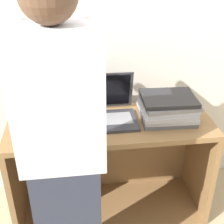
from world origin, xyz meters
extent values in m
cube|color=silver|center=(0.00, 0.62, 1.20)|extent=(8.00, 0.05, 2.40)
cube|color=olive|center=(0.00, 0.26, 0.74)|extent=(1.34, 0.51, 0.04)
cube|color=olive|center=(0.00, 0.26, 0.02)|extent=(1.34, 0.51, 0.04)
cube|color=olive|center=(-0.65, 0.26, 0.38)|extent=(0.04, 0.51, 0.69)
cube|color=olive|center=(0.65, 0.26, 0.38)|extent=(0.04, 0.51, 0.69)
cube|color=olive|center=(0.00, 0.49, 0.38)|extent=(1.26, 0.04, 0.69)
cube|color=#333338|center=(0.00, 0.26, 0.77)|extent=(0.34, 0.27, 0.02)
cube|color=gray|center=(0.00, 0.27, 0.78)|extent=(0.28, 0.15, 0.00)
cube|color=#333338|center=(0.00, 0.42, 0.91)|extent=(0.34, 0.06, 0.27)
cube|color=black|center=(0.00, 0.41, 0.91)|extent=(0.30, 0.05, 0.23)
cube|color=#232326|center=(-0.38, 0.26, 0.77)|extent=(0.35, 0.28, 0.03)
cube|color=gray|center=(-0.38, 0.26, 0.80)|extent=(0.35, 0.28, 0.03)
cube|color=slate|center=(-0.37, 0.25, 0.83)|extent=(0.35, 0.28, 0.03)
cube|color=#B7B7BC|center=(-0.38, 0.25, 0.85)|extent=(0.35, 0.28, 0.03)
cube|color=gray|center=(-0.37, 0.26, 0.88)|extent=(0.35, 0.29, 0.03)
cube|color=slate|center=(-0.38, 0.26, 0.91)|extent=(0.34, 0.27, 0.03)
cube|color=slate|center=(0.37, 0.25, 0.77)|extent=(0.35, 0.28, 0.03)
cube|color=#B7B7BC|center=(0.38, 0.25, 0.80)|extent=(0.35, 0.29, 0.03)
cube|color=#B7B7BC|center=(0.37, 0.25, 0.83)|extent=(0.34, 0.27, 0.03)
cube|color=#B7B7BC|center=(0.38, 0.26, 0.85)|extent=(0.35, 0.28, 0.03)
cube|color=gray|center=(0.38, 0.26, 0.88)|extent=(0.35, 0.28, 0.03)
cube|color=#232326|center=(0.38, 0.26, 0.91)|extent=(0.35, 0.28, 0.03)
cube|color=#2D3342|center=(-0.29, -0.24, 0.42)|extent=(0.34, 0.20, 0.84)
cube|color=white|center=(-0.29, -0.24, 1.18)|extent=(0.40, 0.20, 0.67)
cylinder|color=brown|center=(-0.45, 0.02, 1.41)|extent=(0.07, 0.32, 0.07)
cylinder|color=brown|center=(-0.13, 0.02, 1.41)|extent=(0.07, 0.32, 0.07)
cube|color=red|center=(-0.37, 0.19, 0.93)|extent=(0.06, 0.02, 0.01)
camera|label=1|loc=(-0.21, -1.46, 1.81)|focal=50.00mm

